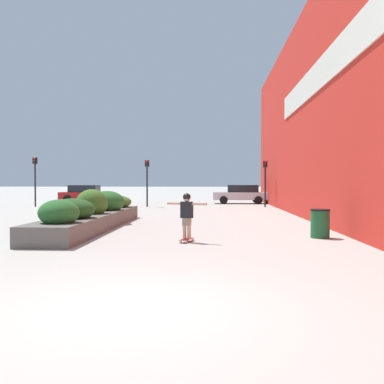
# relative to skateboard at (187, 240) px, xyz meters

# --- Properties ---
(ground_plane) EXTENTS (300.00, 300.00, 0.00)m
(ground_plane) POSITION_rel_skateboard_xyz_m (-0.27, -6.45, -0.07)
(ground_plane) COLOR #ADA89E
(building_wall_right) EXTENTS (0.67, 38.56, 9.93)m
(building_wall_right) POSITION_rel_skateboard_xyz_m (5.29, 6.84, 4.90)
(building_wall_right) COLOR red
(building_wall_right) RESTS_ON ground_plane
(planter_box) EXTENTS (1.63, 9.97, 1.46)m
(planter_box) POSITION_rel_skateboard_xyz_m (-3.69, 3.57, 0.49)
(planter_box) COLOR #605B54
(planter_box) RESTS_ON ground_plane
(skateboard) EXTENTS (0.43, 0.71, 0.09)m
(skateboard) POSITION_rel_skateboard_xyz_m (0.00, 0.00, 0.00)
(skateboard) COLOR maroon
(skateboard) RESTS_ON ground_plane
(skateboarder) EXTENTS (1.18, 0.49, 1.31)m
(skateboarder) POSITION_rel_skateboard_xyz_m (-0.00, -0.00, 0.82)
(skateboarder) COLOR tan
(skateboarder) RESTS_ON skateboard
(trash_bin) EXTENTS (0.60, 0.60, 0.89)m
(trash_bin) POSITION_rel_skateboard_xyz_m (4.05, 1.13, 0.38)
(trash_bin) COLOR #1E5B33
(trash_bin) RESTS_ON ground_plane
(car_leftmost) EXTENTS (4.35, 1.94, 1.49)m
(car_leftmost) POSITION_rel_skateboard_xyz_m (2.97, 22.12, 0.71)
(car_leftmost) COLOR #BCBCC1
(car_leftmost) RESTS_ON ground_plane
(car_center_left) EXTENTS (4.10, 1.92, 1.47)m
(car_center_left) POSITION_rel_skateboard_xyz_m (-9.62, 22.08, 0.71)
(car_center_left) COLOR maroon
(car_center_left) RESTS_ON ground_plane
(traffic_light_left) EXTENTS (0.28, 0.30, 3.24)m
(traffic_light_left) POSITION_rel_skateboard_xyz_m (-3.85, 17.35, 2.15)
(traffic_light_left) COLOR black
(traffic_light_left) RESTS_ON ground_plane
(traffic_light_right) EXTENTS (0.28, 0.30, 3.18)m
(traffic_light_right) POSITION_rel_skateboard_xyz_m (4.32, 17.36, 2.12)
(traffic_light_right) COLOR black
(traffic_light_right) RESTS_ON ground_plane
(traffic_light_far_left) EXTENTS (0.28, 0.30, 3.43)m
(traffic_light_far_left) POSITION_rel_skateboard_xyz_m (-11.66, 16.97, 2.27)
(traffic_light_far_left) COLOR black
(traffic_light_far_left) RESTS_ON ground_plane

